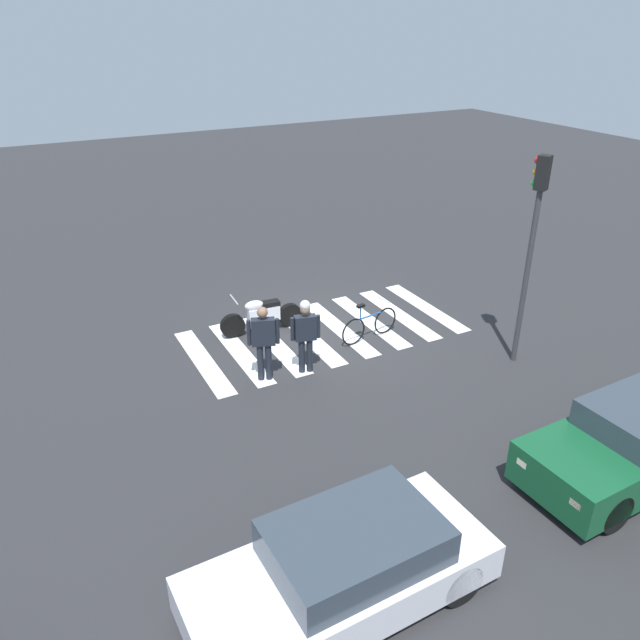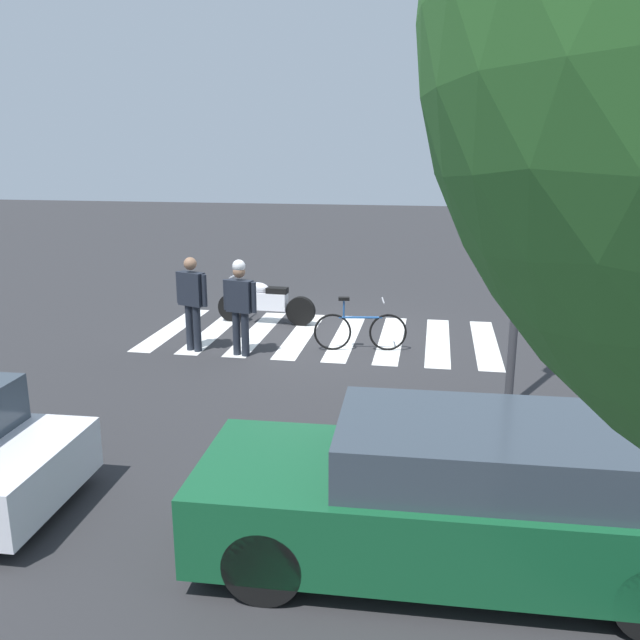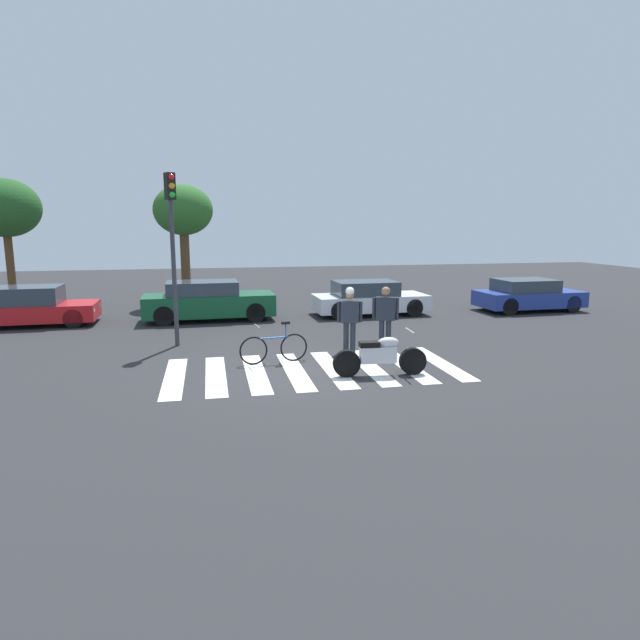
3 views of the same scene
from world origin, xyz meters
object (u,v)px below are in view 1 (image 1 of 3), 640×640
object	(u,v)px
leaning_bicycle	(369,325)
officer_on_foot	(263,339)
car_white_van	(344,567)
officer_by_motorcycle	(305,332)
traffic_light_pole	(533,231)
police_motorcycle	(262,315)

from	to	relation	value
leaning_bicycle	officer_on_foot	size ratio (longest dim) A/B	0.97
leaning_bicycle	car_white_van	world-z (taller)	car_white_van
officer_on_foot	officer_by_motorcycle	size ratio (longest dim) A/B	1.00
traffic_light_pole	car_white_van	bearing A→B (deg)	30.04
car_white_van	traffic_light_pole	xyz separation A→B (m)	(-6.73, -3.89, 2.50)
leaning_bicycle	traffic_light_pole	bearing A→B (deg)	135.02
leaning_bicycle	traffic_light_pole	xyz separation A→B (m)	(-2.42, 2.42, 2.73)
leaning_bicycle	officer_by_motorcycle	xyz separation A→B (m)	(2.07, 0.66, 0.62)
police_motorcycle	officer_by_motorcycle	distance (m)	2.32
officer_by_motorcycle	traffic_light_pole	xyz separation A→B (m)	(-4.49, 1.76, 2.11)
officer_by_motorcycle	police_motorcycle	bearing A→B (deg)	-87.42
leaning_bicycle	car_white_van	xyz separation A→B (m)	(4.31, 6.31, 0.23)
leaning_bicycle	officer_by_motorcycle	size ratio (longest dim) A/B	0.97
leaning_bicycle	traffic_light_pole	distance (m)	4.38
police_motorcycle	officer_by_motorcycle	bearing A→B (deg)	92.58
officer_by_motorcycle	leaning_bicycle	bearing A→B (deg)	-162.35
officer_on_foot	officer_by_motorcycle	distance (m)	0.94
car_white_van	officer_by_motorcycle	bearing A→B (deg)	-111.62
police_motorcycle	leaning_bicycle	distance (m)	2.69
police_motorcycle	leaning_bicycle	bearing A→B (deg)	143.68
police_motorcycle	officer_by_motorcycle	world-z (taller)	officer_by_motorcycle
traffic_light_pole	officer_on_foot	bearing A→B (deg)	-19.14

